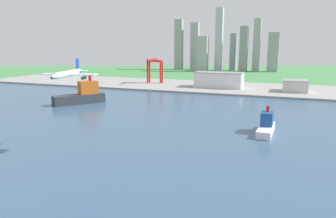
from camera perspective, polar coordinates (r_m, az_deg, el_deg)
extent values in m
plane|color=#478A4D|center=(302.28, 3.53, -0.73)|extent=(2400.00, 2400.00, 0.00)
cube|color=#385675|center=(247.26, -0.68, -3.47)|extent=(840.00, 360.00, 0.15)
cube|color=#999693|center=(484.18, 10.36, 3.86)|extent=(840.00, 140.00, 2.50)
cylinder|color=white|center=(195.83, -17.73, 6.16)|extent=(10.97, 32.15, 3.58)
cone|color=white|center=(180.19, -20.09, 5.59)|extent=(4.23, 4.62, 3.40)
cube|color=white|center=(197.32, -17.52, 6.05)|extent=(34.36, 14.71, 0.50)
cube|color=#193899|center=(208.71, -16.10, 7.63)|extent=(1.38, 3.87, 8.60)
cube|color=white|center=(208.92, -16.05, 6.75)|extent=(12.60, 6.26, 0.36)
cylinder|color=#4C4F54|center=(192.83, -15.06, 5.48)|extent=(2.96, 4.84, 1.97)
cylinder|color=#4C4F54|center=(200.80, -20.05, 5.41)|extent=(2.96, 4.84, 1.97)
cube|color=#2D3338|center=(363.19, -15.86, 1.76)|extent=(44.53, 54.46, 10.20)
cube|color=#BF5919|center=(364.89, -14.32, 3.82)|extent=(21.85, 23.71, 14.20)
cylinder|color=red|center=(364.57, -13.99, 5.60)|extent=(3.56, 3.56, 8.16)
cube|color=white|center=(242.45, 17.36, -3.64)|extent=(11.30, 37.29, 5.27)
cube|color=#19478C|center=(245.01, 17.57, -1.67)|extent=(8.85, 13.60, 9.90)
cylinder|color=red|center=(245.38, 17.72, 0.03)|extent=(2.39, 2.39, 4.22)
cube|color=red|center=(527.59, -3.73, 6.67)|extent=(2.20, 2.20, 34.64)
cube|color=red|center=(518.30, -1.37, 6.60)|extent=(2.20, 2.20, 34.64)
cube|color=red|center=(534.84, -3.37, 6.74)|extent=(2.20, 2.20, 34.64)
cube|color=red|center=(525.68, -1.04, 6.67)|extent=(2.20, 2.20, 34.64)
cube|color=red|center=(525.26, -2.40, 8.71)|extent=(25.69, 10.00, 2.80)
cube|color=red|center=(516.25, -2.84, 8.97)|extent=(2.60, 38.83, 2.60)
cube|color=white|center=(474.88, 9.23, 5.21)|extent=(69.63, 29.86, 21.34)
cube|color=gray|center=(473.81, 9.27, 6.56)|extent=(71.02, 30.45, 1.20)
cube|color=silver|center=(460.98, 22.13, 3.89)|extent=(31.69, 33.90, 14.40)
cube|color=gray|center=(460.13, 22.20, 4.85)|extent=(32.32, 34.58, 1.20)
cube|color=#9D9C9E|center=(860.23, 1.98, 11.61)|extent=(20.80, 14.84, 131.75)
cube|color=#A6A8AD|center=(858.75, 4.88, 11.28)|extent=(20.84, 15.26, 123.04)
cube|color=#A4A2AA|center=(799.04, 6.25, 9.94)|extent=(27.46, 19.82, 86.62)
cube|color=#B1B0BE|center=(811.27, 9.28, 12.29)|extent=(17.32, 17.37, 154.71)
cube|color=gray|center=(841.64, 11.80, 10.10)|extent=(15.96, 20.52, 94.28)
cube|color=gray|center=(809.56, 13.59, 10.55)|extent=(18.82, 19.91, 110.21)
cube|color=#9EA2A1|center=(823.41, 15.84, 11.10)|extent=(16.83, 16.86, 129.01)
cube|color=#9B99A0|center=(822.55, 18.58, 9.77)|extent=(25.72, 20.56, 95.32)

